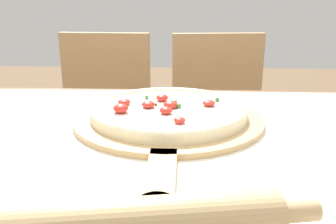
{
  "coord_description": "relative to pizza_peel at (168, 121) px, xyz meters",
  "views": [
    {
      "loc": [
        0.08,
        -0.63,
        1.03
      ],
      "look_at": [
        0.04,
        0.07,
        0.81
      ],
      "focal_mm": 38.0,
      "sensor_mm": 36.0,
      "label": 1
    }
  ],
  "objects": [
    {
      "name": "towel_cloth",
      "position": [
        -0.04,
        -0.09,
        -0.01
      ],
      "size": [
        1.33,
        0.74,
        0.0
      ],
      "color": "white",
      "rests_on": "dining_table"
    },
    {
      "name": "dining_table",
      "position": [
        -0.04,
        -0.09,
        -0.13
      ],
      "size": [
        1.41,
        0.82,
        0.77
      ],
      "color": "brown",
      "rests_on": "ground_plane"
    },
    {
      "name": "pizza_peel",
      "position": [
        0.0,
        0.0,
        0.0
      ],
      "size": [
        0.41,
        0.57,
        0.01
      ],
      "color": "tan",
      "rests_on": "towel_cloth"
    },
    {
      "name": "rolling_pin",
      "position": [
        -0.05,
        -0.4,
        0.02
      ],
      "size": [
        0.47,
        0.11,
        0.05
      ],
      "rotation": [
        0.0,
        0.0,
        0.16
      ],
      "color": "tan",
      "rests_on": "towel_cloth"
    },
    {
      "name": "chair_right",
      "position": [
        0.18,
        0.68,
        -0.26
      ],
      "size": [
        0.44,
        0.44,
        0.9
      ],
      "rotation": [
        0.0,
        0.0,
        0.12
      ],
      "color": "tan",
      "rests_on": "ground_plane"
    },
    {
      "name": "chair_left",
      "position": [
        -0.31,
        0.68,
        -0.26
      ],
      "size": [
        0.42,
        0.42,
        0.9
      ],
      "rotation": [
        0.0,
        0.0,
        -0.06
      ],
      "color": "tan",
      "rests_on": "ground_plane"
    },
    {
      "name": "pizza",
      "position": [
        -0.0,
        0.02,
        0.02
      ],
      "size": [
        0.34,
        0.34,
        0.04
      ],
      "color": "beige",
      "rests_on": "pizza_peel"
    }
  ]
}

